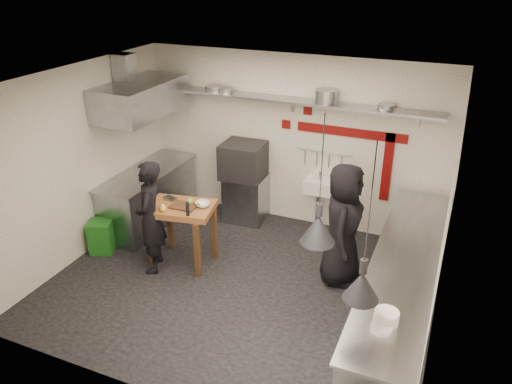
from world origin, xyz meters
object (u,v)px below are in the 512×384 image
at_px(oven_stand, 246,197).
at_px(chef_left, 150,217).
at_px(combi_oven, 243,160).
at_px(green_bin, 102,236).
at_px(chef_right, 343,225).
at_px(prep_table, 183,234).

relative_size(oven_stand, chef_left, 0.48).
height_order(combi_oven, green_bin, combi_oven).
bearing_deg(chef_right, green_bin, 94.75).
height_order(green_bin, prep_table, prep_table).
bearing_deg(green_bin, combi_oven, 48.37).
xyz_separation_m(oven_stand, prep_table, (-0.31, -1.58, 0.06)).
xyz_separation_m(combi_oven, chef_right, (1.96, -1.09, -0.22)).
relative_size(combi_oven, green_bin, 1.34).
bearing_deg(oven_stand, chef_left, -110.09).
bearing_deg(combi_oven, prep_table, -102.58).
relative_size(oven_stand, green_bin, 1.60).
distance_m(combi_oven, prep_table, 1.68).
relative_size(oven_stand, prep_table, 0.87).
relative_size(prep_table, chef_right, 0.53).
height_order(oven_stand, chef_left, chef_left).
height_order(green_bin, chef_right, chef_right).
distance_m(combi_oven, green_bin, 2.52).
bearing_deg(oven_stand, chef_right, -32.91).
bearing_deg(combi_oven, chef_left, -109.73).
bearing_deg(oven_stand, combi_oven, -123.27).
height_order(combi_oven, chef_left, chef_left).
height_order(combi_oven, prep_table, combi_oven).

